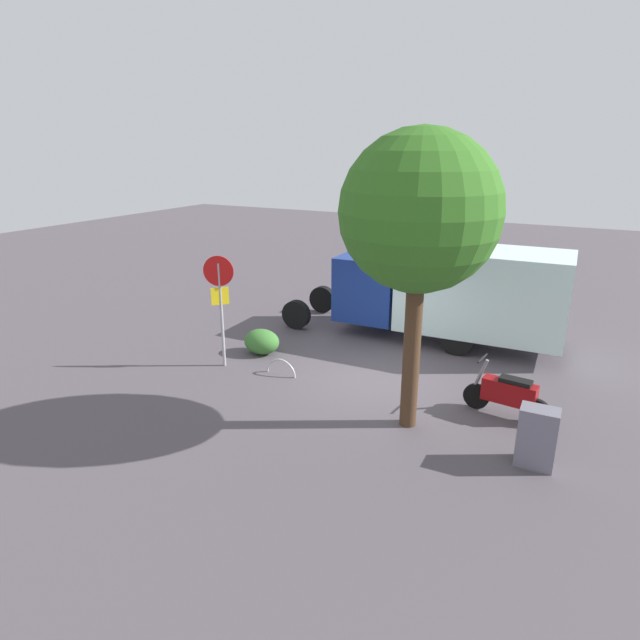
% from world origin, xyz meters
% --- Properties ---
extents(ground_plane, '(60.00, 60.00, 0.00)m').
position_xyz_m(ground_plane, '(0.00, 0.00, 0.00)').
color(ground_plane, '#4E474E').
extents(box_truck_near, '(8.12, 2.42, 2.76)m').
position_xyz_m(box_truck_near, '(-0.74, -3.44, 1.56)').
color(box_truck_near, black).
rests_on(box_truck_near, ground).
extents(motorcycle, '(1.81, 0.58, 1.20)m').
position_xyz_m(motorcycle, '(-3.15, 0.49, 0.52)').
color(motorcycle, black).
rests_on(motorcycle, ground).
extents(stop_sign, '(0.71, 0.33, 2.90)m').
position_xyz_m(stop_sign, '(3.80, 1.08, 1.93)').
color(stop_sign, '#9E9EA3').
rests_on(stop_sign, ground).
extents(street_tree, '(2.98, 2.98, 5.81)m').
position_xyz_m(street_tree, '(-1.41, 1.77, 4.28)').
color(street_tree, '#47301E').
rests_on(street_tree, ground).
extents(utility_cabinet, '(0.66, 0.44, 1.12)m').
position_xyz_m(utility_cabinet, '(-3.88, 2.13, 0.56)').
color(utility_cabinet, slate).
rests_on(utility_cabinet, ground).
extents(bike_rack_hoop, '(0.85, 0.06, 0.85)m').
position_xyz_m(bike_rack_hoop, '(2.19, 0.88, 0.00)').
color(bike_rack_hoop, '#B7B7BC').
rests_on(bike_rack_hoop, ground).
extents(shrub_near_sign, '(1.00, 0.82, 0.68)m').
position_xyz_m(shrub_near_sign, '(3.41, -0.10, 0.34)').
color(shrub_near_sign, '#3A732F').
rests_on(shrub_near_sign, ground).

